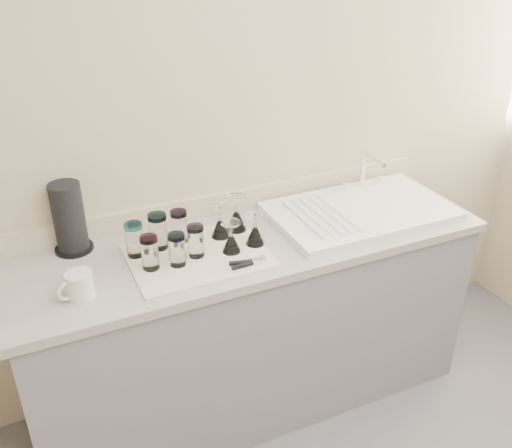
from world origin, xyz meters
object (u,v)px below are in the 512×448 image
tumbler_cyan (158,231)px  can_opener (248,263)px  white_mug (79,286)px  tumbler_lavender (196,241)px  goblet_back_left (220,226)px  tumbler_purple (179,226)px  goblet_back_right (236,219)px  goblet_front_left (231,242)px  tumbler_teal (135,239)px  tumbler_blue (177,249)px  goblet_front_right (255,234)px  sink_unit (360,210)px  paper_towel_roll (69,219)px  tumbler_magenta (150,252)px

tumbler_cyan → can_opener: bearing=-44.1°
white_mug → tumbler_lavender: bearing=10.3°
goblet_back_left → can_opener: 0.26m
tumbler_purple → goblet_back_right: 0.26m
tumbler_lavender → goblet_front_left: bearing=-11.8°
tumbler_teal → tumbler_cyan: tumbler_cyan is taller
goblet_back_left → tumbler_purple: bearing=168.4°
tumbler_blue → goblet_front_right: bearing=3.3°
sink_unit → tumbler_lavender: (-0.81, -0.04, 0.06)m
tumbler_blue → goblet_front_right: size_ratio=0.95×
paper_towel_roll → can_opener: bearing=-34.7°
goblet_back_left → tumbler_cyan: bearing=176.3°
tumbler_lavender → white_mug: size_ratio=0.90×
white_mug → goblet_back_left: bearing=17.1°
tumbler_lavender → can_opener: (0.16, -0.15, -0.06)m
can_opener → tumbler_purple: bearing=122.7°
goblet_back_right → tumbler_magenta: bearing=-161.0°
goblet_back_left → paper_towel_roll: paper_towel_roll is taller
sink_unit → goblet_back_right: bearing=171.1°
goblet_back_left → paper_towel_roll: bearing=164.4°
goblet_front_right → tumbler_magenta: bearing=-179.9°
white_mug → tumbler_teal: bearing=37.2°
tumbler_purple → goblet_front_right: size_ratio=0.99×
goblet_back_left → goblet_front_right: bearing=-47.0°
goblet_back_right → goblet_front_left: (-0.09, -0.16, -0.01)m
tumbler_magenta → goblet_front_left: size_ratio=1.02×
tumbler_magenta → goblet_front_right: 0.45m
tumbler_teal → tumbler_cyan: size_ratio=0.93×
goblet_front_right → paper_towel_roll: bearing=158.0°
tumbler_cyan → can_opener: (0.28, -0.27, -0.07)m
tumbler_purple → tumbler_teal: bearing=-170.1°
tumbler_purple → tumbler_magenta: size_ratio=1.00×
goblet_front_left → tumbler_purple: bearing=134.3°
tumbler_purple → tumbler_blue: 0.18m
tumbler_purple → paper_towel_roll: bearing=162.9°
tumbler_teal → goblet_back_left: size_ratio=1.01×
tumbler_purple → goblet_back_left: 0.17m
can_opener → tumbler_magenta: bearing=158.9°
sink_unit → tumbler_lavender: bearing=-177.1°
tumbler_cyan → goblet_back_right: size_ratio=0.98×
can_opener → tumbler_teal: bearing=146.3°
tumbler_lavender → white_mug: bearing=-169.7°
tumbler_purple → goblet_back_right: bearing=-1.8°
tumbler_purple → tumbler_cyan: bearing=-169.7°
tumbler_purple → tumbler_magenta: bearing=-137.5°
tumbler_lavender → white_mug: (-0.47, -0.09, -0.03)m
tumbler_purple → tumbler_lavender: size_ratio=1.04×
can_opener → white_mug: (-0.64, 0.06, 0.03)m
tumbler_magenta → paper_towel_roll: paper_towel_roll is taller
tumbler_cyan → paper_towel_roll: paper_towel_roll is taller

